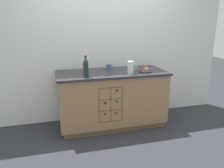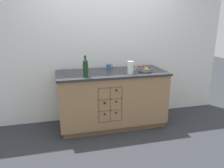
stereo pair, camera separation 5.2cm
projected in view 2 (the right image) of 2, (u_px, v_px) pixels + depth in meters
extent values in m
plane|color=#2D3035|center=(112.00, 124.00, 3.75)|extent=(14.00, 14.00, 0.00)
cube|color=silver|center=(106.00, 47.00, 3.79)|extent=(4.40, 0.06, 2.55)
cube|color=brown|center=(112.00, 122.00, 3.74)|extent=(1.66, 0.63, 0.09)
cube|color=#99724C|center=(112.00, 97.00, 3.61)|extent=(1.72, 0.69, 0.80)
cube|color=#2D2D33|center=(112.00, 73.00, 3.50)|extent=(1.76, 0.73, 0.03)
cube|color=brown|center=(109.00, 103.00, 3.35)|extent=(0.36, 0.01, 0.54)
cube|color=brown|center=(98.00, 105.00, 3.26)|extent=(0.02, 0.10, 0.54)
cube|color=brown|center=(121.00, 103.00, 3.35)|extent=(0.02, 0.10, 0.54)
cube|color=brown|center=(110.00, 120.00, 3.38)|extent=(0.36, 0.10, 0.02)
cube|color=brown|center=(110.00, 109.00, 3.33)|extent=(0.36, 0.10, 0.02)
cube|color=brown|center=(110.00, 98.00, 3.28)|extent=(0.36, 0.10, 0.02)
cube|color=brown|center=(110.00, 87.00, 3.23)|extent=(0.36, 0.10, 0.02)
cube|color=brown|center=(110.00, 104.00, 3.31)|extent=(0.02, 0.10, 0.54)
cylinder|color=black|center=(102.00, 110.00, 3.42)|extent=(0.07, 0.18, 0.07)
cylinder|color=black|center=(104.00, 113.00, 3.30)|extent=(0.03, 0.08, 0.03)
cylinder|color=#19381E|center=(114.00, 109.00, 3.46)|extent=(0.07, 0.18, 0.07)
cylinder|color=#19381E|center=(116.00, 112.00, 3.34)|extent=(0.03, 0.08, 0.03)
cylinder|color=black|center=(102.00, 99.00, 3.38)|extent=(0.07, 0.21, 0.07)
cylinder|color=black|center=(104.00, 102.00, 3.24)|extent=(0.03, 0.09, 0.03)
cylinder|color=black|center=(113.00, 98.00, 3.42)|extent=(0.08, 0.19, 0.08)
cylinder|color=black|center=(116.00, 101.00, 3.29)|extent=(0.03, 0.08, 0.03)
cylinder|color=black|center=(113.00, 87.00, 3.39)|extent=(0.07, 0.21, 0.07)
cylinder|color=black|center=(116.00, 90.00, 3.25)|extent=(0.03, 0.09, 0.03)
cylinder|color=#4C5666|center=(145.00, 71.00, 3.50)|extent=(0.11, 0.11, 0.01)
cone|color=#4C5666|center=(145.00, 70.00, 3.49)|extent=(0.22, 0.22, 0.05)
torus|color=#4C5666|center=(145.00, 68.00, 3.49)|extent=(0.24, 0.24, 0.02)
sphere|color=red|center=(142.00, 69.00, 3.50)|extent=(0.07, 0.07, 0.07)
sphere|color=gold|center=(147.00, 69.00, 3.46)|extent=(0.07, 0.07, 0.07)
sphere|color=red|center=(145.00, 69.00, 3.54)|extent=(0.07, 0.07, 0.07)
cylinder|color=silver|center=(130.00, 68.00, 3.33)|extent=(0.09, 0.09, 0.20)
torus|color=silver|center=(131.00, 61.00, 3.30)|extent=(0.10, 0.10, 0.01)
torus|color=silver|center=(133.00, 67.00, 3.34)|extent=(0.10, 0.01, 0.10)
cylinder|color=#385684|center=(109.00, 67.00, 3.67)|extent=(0.08, 0.08, 0.09)
torus|color=#385684|center=(111.00, 67.00, 3.68)|extent=(0.07, 0.01, 0.07)
cylinder|color=#19381E|center=(86.00, 70.00, 3.14)|extent=(0.08, 0.08, 0.21)
sphere|color=#19381E|center=(85.00, 62.00, 3.11)|extent=(0.07, 0.07, 0.07)
cylinder|color=#19381E|center=(85.00, 60.00, 3.10)|extent=(0.03, 0.03, 0.09)
cylinder|color=black|center=(85.00, 56.00, 3.09)|extent=(0.03, 0.03, 0.01)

